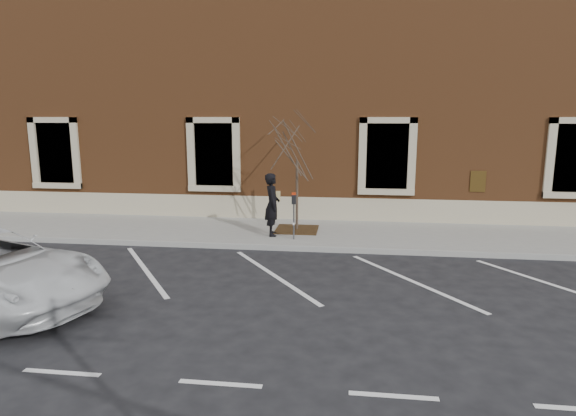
# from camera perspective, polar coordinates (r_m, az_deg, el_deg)

# --- Properties ---
(ground) EXTENTS (120.00, 120.00, 0.00)m
(ground) POSITION_cam_1_polar(r_m,az_deg,el_deg) (13.66, -0.32, -5.01)
(ground) COLOR #28282B
(ground) RESTS_ON ground
(sidewalk_near) EXTENTS (40.00, 3.50, 0.15)m
(sidewalk_near) POSITION_cam_1_polar(r_m,az_deg,el_deg) (15.32, 0.54, -2.97)
(sidewalk_near) COLOR #9C9B93
(sidewalk_near) RESTS_ON ground
(curb_near) EXTENTS (40.00, 0.12, 0.15)m
(curb_near) POSITION_cam_1_polar(r_m,az_deg,el_deg) (13.59, -0.35, -4.76)
(curb_near) COLOR #9E9E99
(curb_near) RESTS_ON ground
(parking_stripes) EXTENTS (28.00, 4.40, 0.01)m
(parking_stripes) POSITION_cam_1_polar(r_m,az_deg,el_deg) (11.58, -1.76, -7.93)
(parking_stripes) COLOR silver
(parking_stripes) RESTS_ON ground
(building_civic) EXTENTS (40.00, 8.62, 8.00)m
(building_civic) POSITION_cam_1_polar(r_m,az_deg,el_deg) (20.85, 2.52, 11.53)
(building_civic) COLOR brown
(building_civic) RESTS_ON ground
(man) EXTENTS (0.58, 0.77, 1.90)m
(man) POSITION_cam_1_polar(r_m,az_deg,el_deg) (14.54, -1.88, 0.41)
(man) COLOR black
(man) RESTS_ON sidewalk_near
(parking_meter) EXTENTS (0.13, 0.10, 1.40)m
(parking_meter) POSITION_cam_1_polar(r_m,az_deg,el_deg) (14.03, 0.70, 0.11)
(parking_meter) COLOR #595B60
(parking_meter) RESTS_ON sidewalk_near
(tree_grate) EXTENTS (1.33, 1.33, 0.03)m
(tree_grate) POSITION_cam_1_polar(r_m,az_deg,el_deg) (15.39, 1.05, -2.56)
(tree_grate) COLOR #442C15
(tree_grate) RESTS_ON sidewalk_near
(sapling) EXTENTS (2.42, 2.42, 4.04)m
(sapling) POSITION_cam_1_polar(r_m,az_deg,el_deg) (14.99, 1.09, 7.94)
(sapling) COLOR #433529
(sapling) RESTS_ON sidewalk_near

